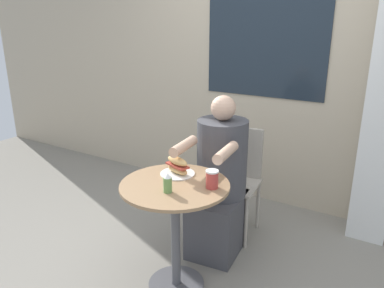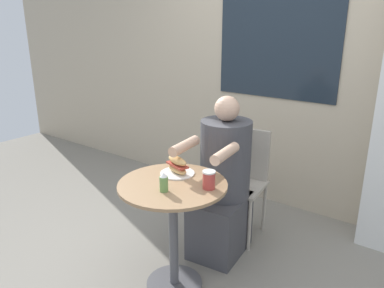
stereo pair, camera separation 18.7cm
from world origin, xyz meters
name	(u,v)px [view 1 (the left image)]	position (x,y,z in m)	size (l,w,h in m)	color
ground_plane	(176,285)	(0.00, 0.00, 0.00)	(8.00, 8.00, 0.00)	gray
storefront_wall	(272,55)	(0.00, 1.57, 1.40)	(8.00, 0.09, 2.80)	#B7A88E
cafe_table	(175,213)	(0.00, 0.00, 0.54)	(0.68, 0.68, 0.74)	#997551
diner_chair	(238,171)	(0.02, 0.88, 0.52)	(0.42, 0.42, 0.87)	#ADA393
seated_diner	(219,187)	(0.03, 0.54, 0.52)	(0.43, 0.68, 1.20)	#424247
sandwich_on_plate	(177,167)	(-0.07, 0.14, 0.79)	(0.22, 0.22, 0.12)	white
drink_cup	(212,179)	(0.22, 0.07, 0.80)	(0.08, 0.08, 0.11)	#B73D38
condiment_bottle	(168,183)	(0.03, -0.12, 0.80)	(0.05, 0.05, 0.12)	#66934C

